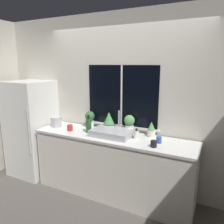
# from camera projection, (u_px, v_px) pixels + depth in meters

# --- Properties ---
(ground_plane) EXTENTS (14.00, 14.00, 0.00)m
(ground_plane) POSITION_uv_depth(u_px,v_px,m) (103.00, 204.00, 3.11)
(ground_plane) COLOR #4C4742
(wall_back) EXTENTS (8.00, 0.09, 2.70)m
(wall_back) POSITION_uv_depth(u_px,v_px,m) (123.00, 103.00, 3.38)
(wall_back) COLOR beige
(wall_back) RESTS_ON ground_plane
(wall_left) EXTENTS (0.06, 7.00, 2.70)m
(wall_left) POSITION_uv_depth(u_px,v_px,m) (50.00, 90.00, 5.10)
(wall_left) COLOR beige
(wall_left) RESTS_ON ground_plane
(counter) EXTENTS (2.40, 0.60, 0.93)m
(counter) POSITION_uv_depth(u_px,v_px,m) (112.00, 165.00, 3.26)
(counter) COLOR silver
(counter) RESTS_ON ground_plane
(refrigerator) EXTENTS (0.71, 0.73, 1.66)m
(refrigerator) POSITION_uv_depth(u_px,v_px,m) (32.00, 128.00, 3.89)
(refrigerator) COLOR silver
(refrigerator) RESTS_ON ground_plane
(sink) EXTENTS (0.57, 0.45, 0.33)m
(sink) POSITION_uv_depth(u_px,v_px,m) (112.00, 132.00, 3.15)
(sink) COLOR #ADADB2
(sink) RESTS_ON counter
(potted_plant_far_left) EXTENTS (0.16, 0.16, 0.27)m
(potted_plant_far_left) POSITION_uv_depth(u_px,v_px,m) (90.00, 118.00, 3.54)
(potted_plant_far_left) COLOR white
(potted_plant_far_left) RESTS_ON counter
(potted_plant_center_left) EXTENTS (0.17, 0.17, 0.29)m
(potted_plant_center_left) POSITION_uv_depth(u_px,v_px,m) (109.00, 120.00, 3.38)
(potted_plant_center_left) COLOR white
(potted_plant_center_left) RESTS_ON counter
(potted_plant_center_right) EXTENTS (0.16, 0.16, 0.28)m
(potted_plant_center_right) POSITION_uv_depth(u_px,v_px,m) (129.00, 123.00, 3.23)
(potted_plant_center_right) COLOR white
(potted_plant_center_right) RESTS_ON counter
(potted_plant_far_right) EXTENTS (0.12, 0.12, 0.22)m
(potted_plant_far_right) POSITION_uv_depth(u_px,v_px,m) (151.00, 129.00, 3.10)
(potted_plant_far_right) COLOR white
(potted_plant_far_right) RESTS_ON counter
(soap_bottle) EXTENTS (0.07, 0.07, 0.15)m
(soap_bottle) POSITION_uv_depth(u_px,v_px,m) (136.00, 135.00, 3.01)
(soap_bottle) COLOR white
(soap_bottle) RESTS_ON counter
(bottle_tall) EXTENTS (0.08, 0.08, 0.27)m
(bottle_tall) POSITION_uv_depth(u_px,v_px,m) (89.00, 125.00, 3.28)
(bottle_tall) COLOR #235128
(bottle_tall) RESTS_ON counter
(mug_blue) EXTENTS (0.07, 0.07, 0.09)m
(mug_blue) POSITION_uv_depth(u_px,v_px,m) (159.00, 140.00, 2.85)
(mug_blue) COLOR #3351AD
(mug_blue) RESTS_ON counter
(mug_black) EXTENTS (0.08, 0.08, 0.08)m
(mug_black) POSITION_uv_depth(u_px,v_px,m) (154.00, 144.00, 2.71)
(mug_black) COLOR black
(mug_black) RESTS_ON counter
(mug_red) EXTENTS (0.08, 0.08, 0.09)m
(mug_red) POSITION_uv_depth(u_px,v_px,m) (70.00, 128.00, 3.38)
(mug_red) COLOR #B72D28
(mug_red) RESTS_ON counter
(kettle) EXTENTS (0.17, 0.17, 0.18)m
(kettle) POSITION_uv_depth(u_px,v_px,m) (56.00, 121.00, 3.58)
(kettle) COLOR #B2B2B7
(kettle) RESTS_ON counter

